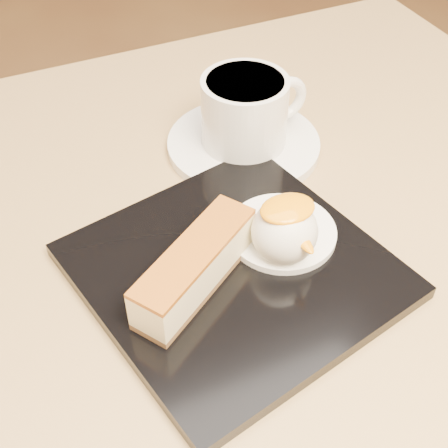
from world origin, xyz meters
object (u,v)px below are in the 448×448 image
cheesecake (195,267)px  saucer (244,144)px  table (256,390)px  coffee_cup (246,110)px  dessert_plate (234,271)px  ice_cream_scoop (284,232)px

cheesecake → saucer: (0.11, 0.15, -0.03)m
table → coffee_cup: (0.06, 0.17, 0.20)m
dessert_plate → coffee_cup: bearing=61.2°
table → dessert_plate: size_ratio=3.64×
dessert_plate → ice_cream_scoop: size_ratio=4.22×
table → saucer: bearing=69.4°
cheesecake → ice_cream_scoop: (0.08, 0.00, 0.01)m
table → ice_cream_scoop: size_ratio=15.36×
cheesecake → saucer: size_ratio=0.79×
ice_cream_scoop → coffee_cup: (0.04, 0.15, 0.01)m
dessert_plate → saucer: (0.08, 0.15, -0.00)m
saucer → table: bearing=-110.6°
table → saucer: (0.06, 0.17, 0.16)m
dessert_plate → cheesecake: (-0.04, -0.01, 0.03)m
table → cheesecake: 0.19m
table → saucer: size_ratio=5.33×
cheesecake → coffee_cup: (0.12, 0.15, 0.01)m
dessert_plate → coffee_cup: coffee_cup is taller
ice_cream_scoop → saucer: bearing=75.6°
dessert_plate → ice_cream_scoop: bearing=-7.1°
saucer → coffee_cup: bearing=3.6°
saucer → cheesecake: bearing=-126.8°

